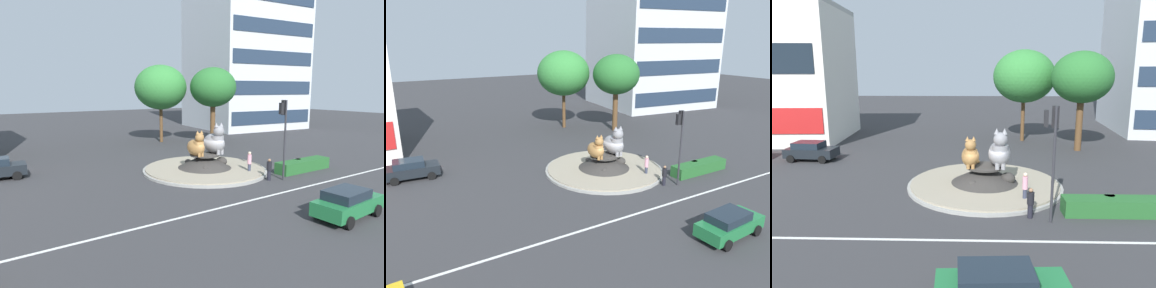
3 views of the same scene
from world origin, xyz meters
The scene contains 15 objects.
ground_plane centered at (0.00, 0.00, 0.00)m, with size 160.00×160.00×0.00m, color #333335.
lane_centreline centered at (0.00, -7.48, 0.00)m, with size 112.00×0.20×0.01m, color silver.
roundabout_island centered at (0.01, 0.00, 0.45)m, with size 9.94×9.94×1.38m.
cat_statue_tabby centered at (-0.92, -0.19, 2.13)m, with size 1.32×2.10×2.04m.
cat_statue_grey centered at (0.94, -0.13, 2.31)m, with size 1.57×2.52×2.55m.
traffic_light_mast centered at (3.08, -5.31, 4.19)m, with size 0.76×0.49×5.77m.
office_tower centered at (24.62, 22.68, 15.69)m, with size 17.69×17.07×31.38m.
clipped_hedge_strip centered at (6.64, -4.37, 0.45)m, with size 5.31×1.20×0.90m, color #235B28.
broadleaf_tree_behind_island centered at (9.00, 10.79, 6.71)m, with size 5.49×5.49×9.10m.
second_tree_near_tower centered at (4.40, 15.30, 6.74)m, with size 6.36×6.36×9.45m.
pedestrian_pink_shirt centered at (2.20, -2.85, 0.98)m, with size 0.31×0.31×1.80m.
pedestrian_black_shirt centered at (2.20, -4.90, 0.83)m, with size 0.36×0.36×1.59m.
sedan_on_far_lane centered at (-14.27, 6.34, 0.83)m, with size 4.15×2.29×1.58m.
hatchback_near_shophouse centered at (0.17, -12.21, 0.80)m, with size 4.25×2.11×1.52m.
litter_bin centered at (6.54, -3.88, 0.45)m, with size 0.56×0.56×0.90m.
Camera 2 is at (-16.23, -23.25, 10.82)m, focal length 33.16 mm.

